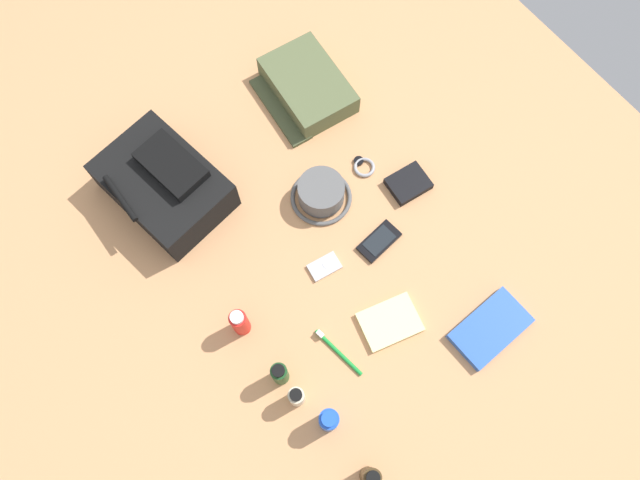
{
  "coord_description": "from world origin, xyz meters",
  "views": [
    {
      "loc": [
        -0.43,
        0.32,
        1.55
      ],
      "look_at": [
        0.0,
        0.0,
        0.04
      ],
      "focal_mm": 33.72,
      "sensor_mm": 36.0,
      "label": 1
    }
  ],
  "objects": [
    {
      "name": "ground_plane",
      "position": [
        0.0,
        0.0,
        -0.01
      ],
      "size": [
        2.64,
        2.02,
        0.02
      ],
      "primitive_type": "cube",
      "color": "tan",
      "rests_on": "ground"
    },
    {
      "name": "backpack",
      "position": [
        0.38,
        0.25,
        0.06
      ],
      "size": [
        0.37,
        0.29,
        0.15
      ],
      "color": "black",
      "rests_on": "ground_plane"
    },
    {
      "name": "toiletry_pouch",
      "position": [
        0.41,
        -0.26,
        0.03
      ],
      "size": [
        0.29,
        0.25,
        0.07
      ],
      "color": "#56603D",
      "rests_on": "ground_plane"
    },
    {
      "name": "bucket_hat",
      "position": [
        0.11,
        -0.09,
        0.03
      ],
      "size": [
        0.17,
        0.17,
        0.07
      ],
      "color": "#5B5B5B",
      "rests_on": "ground_plane"
    },
    {
      "name": "cologne_bottle",
      "position": [
        -0.54,
        0.26,
        0.08
      ],
      "size": [
        0.04,
        0.04,
        0.16
      ],
      "color": "#473319",
      "rests_on": "ground_plane"
    },
    {
      "name": "deodorant_spray",
      "position": [
        -0.38,
        0.26,
        0.06
      ],
      "size": [
        0.05,
        0.05,
        0.12
      ],
      "color": "blue",
      "rests_on": "ground_plane"
    },
    {
      "name": "lotion_bottle",
      "position": [
        -0.29,
        0.29,
        0.05
      ],
      "size": [
        0.04,
        0.04,
        0.11
      ],
      "color": "beige",
      "rests_on": "ground_plane"
    },
    {
      "name": "shampoo_bottle",
      "position": [
        -0.22,
        0.29,
        0.06
      ],
      "size": [
        0.04,
        0.04,
        0.12
      ],
      "color": "#19471E",
      "rests_on": "ground_plane"
    },
    {
      "name": "sunscreen_spray",
      "position": [
        -0.06,
        0.3,
        0.06
      ],
      "size": [
        0.04,
        0.04,
        0.13
      ],
      "color": "red",
      "rests_on": "ground_plane"
    },
    {
      "name": "paperback_novel",
      "position": [
        -0.45,
        -0.21,
        0.01
      ],
      "size": [
        0.13,
        0.21,
        0.02
      ],
      "color": "blue",
      "rests_on": "ground_plane"
    },
    {
      "name": "cell_phone",
      "position": [
        -0.09,
        -0.13,
        0.01
      ],
      "size": [
        0.08,
        0.13,
        0.01
      ],
      "color": "black",
      "rests_on": "ground_plane"
    },
    {
      "name": "media_player",
      "position": [
        -0.06,
        0.03,
        0.01
      ],
      "size": [
        0.06,
        0.09,
        0.01
      ],
      "color": "#B7B7BC",
      "rests_on": "ground_plane"
    },
    {
      "name": "wristwatch",
      "position": [
        0.11,
        -0.24,
        0.01
      ],
      "size": [
        0.07,
        0.06,
        0.01
      ],
      "color": "#99999E",
      "rests_on": "ground_plane"
    },
    {
      "name": "toothbrush",
      "position": [
        -0.25,
        0.14,
        0.01
      ],
      "size": [
        0.16,
        0.03,
        0.02
      ],
      "color": "#198C33",
      "rests_on": "ground_plane"
    },
    {
      "name": "wallet",
      "position": [
        -0.01,
        -0.31,
        0.01
      ],
      "size": [
        0.1,
        0.12,
        0.02
      ],
      "primitive_type": "cube",
      "rotation": [
        0.0,
        0.0,
        -0.1
      ],
      "color": "black",
      "rests_on": "ground_plane"
    },
    {
      "name": "notepad",
      "position": [
        -0.28,
        -0.01,
        0.01
      ],
      "size": [
        0.14,
        0.17,
        0.02
      ],
      "primitive_type": "cube",
      "rotation": [
        0.0,
        0.0,
        -0.24
      ],
      "color": "beige",
      "rests_on": "ground_plane"
    }
  ]
}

